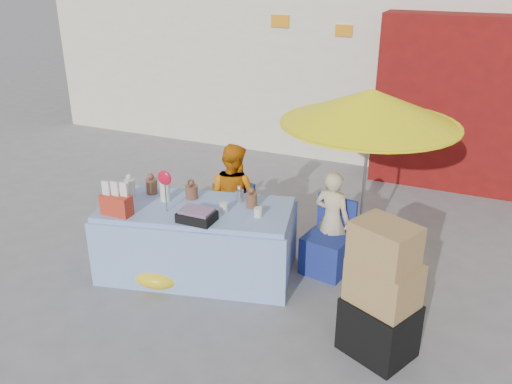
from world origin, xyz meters
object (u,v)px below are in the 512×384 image
at_px(chair_right, 327,251).
at_px(vendor_orange, 233,196).
at_px(market_table, 197,239).
at_px(chair_left, 229,230).
at_px(vendor_beige, 332,220).
at_px(box_stack, 381,296).
at_px(umbrella, 371,107).

bearing_deg(chair_right, vendor_orange, -176.40).
distance_m(chair_right, vendor_orange, 1.32).
bearing_deg(market_table, chair_left, 68.16).
height_order(vendor_beige, box_stack, box_stack).
bearing_deg(market_table, chair_right, 11.60).
relative_size(chair_left, box_stack, 0.65).
bearing_deg(market_table, vendor_beige, 16.18).
distance_m(vendor_beige, umbrella, 1.35).
bearing_deg(chair_left, box_stack, -19.78).
bearing_deg(chair_left, vendor_beige, 15.88).
relative_size(umbrella, box_stack, 1.59).
bearing_deg(box_stack, chair_right, 125.23).
bearing_deg(market_table, box_stack, -27.61).
xyz_separation_m(chair_left, umbrella, (1.55, 0.28, 1.64)).
distance_m(chair_left, box_stack, 2.42).
relative_size(chair_right, vendor_beige, 0.72).
xyz_separation_m(market_table, umbrella, (1.64, 0.91, 1.47)).
xyz_separation_m(chair_left, box_stack, (2.08, -1.18, 0.35)).
xyz_separation_m(market_table, chair_right, (1.34, 0.62, -0.17)).
bearing_deg(vendor_beige, vendor_orange, 9.73).
height_order(vendor_orange, umbrella, umbrella).
distance_m(chair_right, vendor_beige, 0.36).
height_order(chair_left, box_stack, box_stack).
bearing_deg(market_table, vendor_orange, 69.85).
distance_m(chair_left, vendor_orange, 0.43).
xyz_separation_m(vendor_orange, box_stack, (2.08, -1.31, -0.06)).
bearing_deg(vendor_orange, market_table, 92.90).
distance_m(chair_right, box_stack, 1.48).
distance_m(market_table, vendor_beige, 1.55).
distance_m(vendor_beige, box_stack, 1.56).
bearing_deg(box_stack, market_table, 165.71).
xyz_separation_m(market_table, box_stack, (2.18, -0.55, 0.18)).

